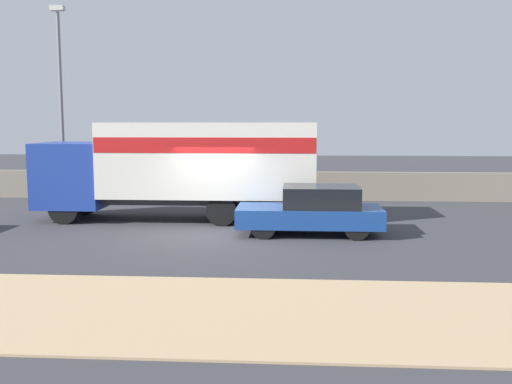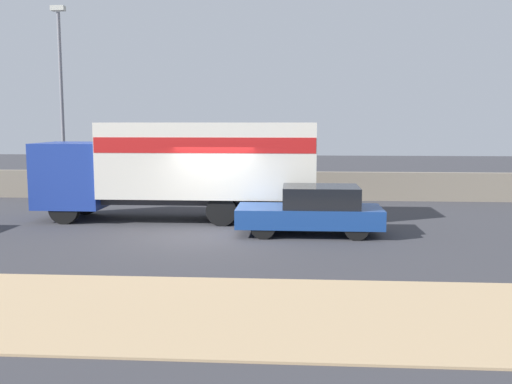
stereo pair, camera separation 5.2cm
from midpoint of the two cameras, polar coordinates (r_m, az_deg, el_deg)
name	(u,v)px [view 1 (the left image)]	position (r m, az deg, el deg)	size (l,w,h in m)	color
ground_plane	(209,235)	(16.73, -4.86, -4.29)	(80.00, 80.00, 0.00)	#38383D
dirt_shoulder_foreground	(151,310)	(10.30, -10.60, -11.52)	(60.00, 4.11, 0.04)	tan
stone_wall_backdrop	(235,185)	(24.26, -2.13, 0.68)	(60.00, 0.35, 1.19)	gray
street_lamp	(61,91)	(25.04, -19.00, 9.51)	(0.56, 0.28, 7.93)	slate
box_truck	(185,163)	(19.06, -7.19, 2.93)	(9.19, 2.41, 3.25)	navy
car_hatchback	(313,210)	(16.69, 5.62, -1.81)	(4.20, 1.76, 1.43)	navy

